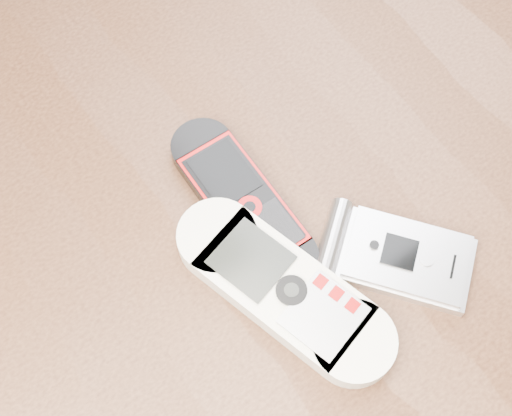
# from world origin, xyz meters

# --- Properties ---
(ground) EXTENTS (4.00, 4.00, 0.00)m
(ground) POSITION_xyz_m (0.00, 0.00, 0.00)
(ground) COLOR #472B19
(ground) RESTS_ON ground
(table) EXTENTS (1.20, 0.80, 0.75)m
(table) POSITION_xyz_m (0.00, 0.00, 0.64)
(table) COLOR black
(table) RESTS_ON ground
(nokia_white) EXTENTS (0.10, 0.19, 0.02)m
(nokia_white) POSITION_xyz_m (-0.02, -0.06, 0.76)
(nokia_white) COLOR white
(nokia_white) RESTS_ON table
(nokia_black_red) EXTENTS (0.06, 0.16, 0.02)m
(nokia_black_red) POSITION_xyz_m (0.00, 0.01, 0.76)
(nokia_black_red) COLOR black
(nokia_black_red) RESTS_ON table
(motorola_razr) EXTENTS (0.12, 0.13, 0.02)m
(motorola_razr) POSITION_xyz_m (0.07, -0.09, 0.76)
(motorola_razr) COLOR silver
(motorola_razr) RESTS_ON table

